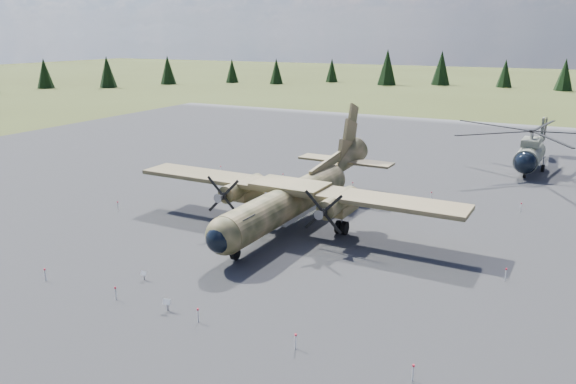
% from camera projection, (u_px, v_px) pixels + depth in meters
% --- Properties ---
extents(ground, '(500.00, 500.00, 0.00)m').
position_uv_depth(ground, '(280.00, 240.00, 43.49)').
color(ground, '#485425').
rests_on(ground, ground).
extents(apron, '(120.00, 120.00, 0.04)m').
position_uv_depth(apron, '(330.00, 206.00, 52.07)').
color(apron, '#58585D').
rests_on(apron, ground).
extents(transport_plane, '(28.54, 25.96, 9.42)m').
position_uv_depth(transport_plane, '(296.00, 192.00, 46.50)').
color(transport_plane, '#3A3D21').
rests_on(transport_plane, ground).
extents(helicopter_near, '(20.54, 23.66, 5.01)m').
position_uv_depth(helicopter_near, '(532.00, 142.00, 63.66)').
color(helicopter_near, slate).
rests_on(helicopter_near, ground).
extents(info_placard_left, '(0.39, 0.17, 0.61)m').
position_uv_depth(info_placard_left, '(144.00, 274.00, 36.26)').
color(info_placard_left, gray).
rests_on(info_placard_left, ground).
extents(info_placard_right, '(0.50, 0.25, 0.75)m').
position_uv_depth(info_placard_right, '(167.00, 303.00, 32.18)').
color(info_placard_right, gray).
rests_on(info_placard_right, ground).
extents(barrier_fence, '(33.12, 29.62, 0.85)m').
position_uv_depth(barrier_fence, '(274.00, 233.00, 43.49)').
color(barrier_fence, silver).
rests_on(barrier_fence, ground).
extents(treeline, '(299.32, 296.40, 11.00)m').
position_uv_depth(treeline, '(210.00, 197.00, 37.62)').
color(treeline, black).
rests_on(treeline, ground).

